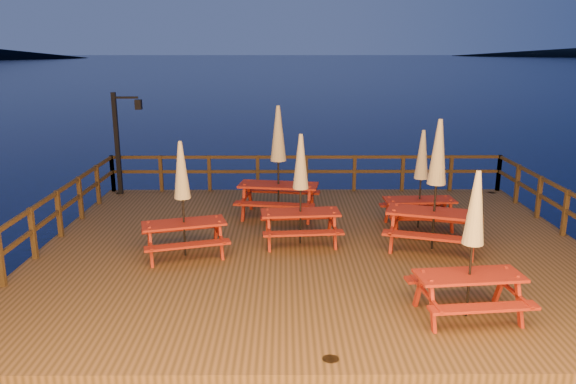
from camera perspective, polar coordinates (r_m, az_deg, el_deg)
name	(u,v)px	position (r m, az deg, el deg)	size (l,w,h in m)	color
ground	(314,263)	(12.63, 2.64, -7.22)	(500.00, 500.00, 0.00)	black
deck	(314,255)	(12.55, 2.65, -6.37)	(12.00, 10.00, 0.40)	#463216
deck_piles	(314,275)	(12.74, 2.63, -8.47)	(11.44, 9.44, 1.40)	#362511
railing	(311,192)	(13.94, 2.33, -0.03)	(11.80, 9.75, 1.10)	#362511
lamp_post	(122,134)	(17.11, -16.52, 5.66)	(0.85, 0.18, 3.00)	black
picnic_table_0	(278,160)	(14.22, -0.99, 3.26)	(2.23, 1.93, 2.86)	maroon
picnic_table_1	(183,198)	(11.75, -10.66, -0.55)	(2.03, 1.83, 2.44)	maroon
picnic_table_2	(421,178)	(13.74, 13.35, 1.41)	(1.74, 1.46, 2.39)	maroon
picnic_table_3	(436,183)	(12.29, 14.82, 0.86)	(2.39, 2.16, 2.84)	maroon
picnic_table_4	(301,188)	(12.27, 1.28, 0.43)	(1.84, 1.56, 2.47)	maroon
picnic_table_5	(472,243)	(9.40, 18.23, -4.94)	(1.85, 1.58, 2.45)	maroon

